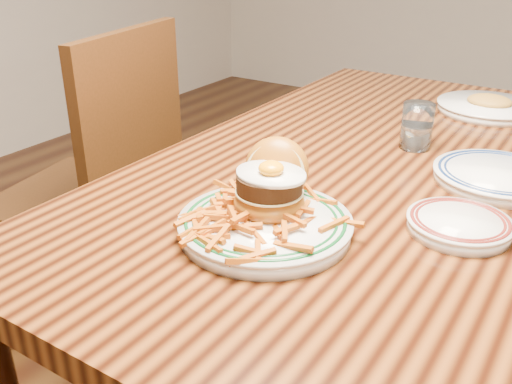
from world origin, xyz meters
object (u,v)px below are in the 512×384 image
Objects in this scene: table at (363,194)px; chair_left at (102,186)px; main_plate at (267,209)px; side_plate at (459,224)px.

chair_left is at bearing -172.66° from table.
side_plate is (0.28, 0.17, -0.02)m from main_plate.
main_plate is 1.78× the size of side_plate.
main_plate is 0.33m from side_plate.
main_plate reaches higher than table.
table is 5.08× the size of main_plate.
main_plate is at bearing -145.65° from side_plate.
main_plate reaches higher than side_plate.
side_plate is (0.26, -0.23, 0.10)m from table.
side_plate is at bearing 10.13° from main_plate.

